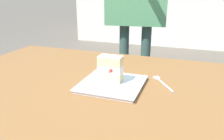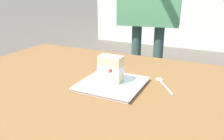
# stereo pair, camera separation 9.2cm
# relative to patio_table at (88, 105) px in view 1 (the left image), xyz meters

# --- Properties ---
(patio_table) EXTENTS (1.39, 1.05, 0.70)m
(patio_table) POSITION_rel_patio_table_xyz_m (0.00, 0.00, 0.00)
(patio_table) COLOR brown
(patio_table) RESTS_ON ground
(dessert_plate) EXTENTS (0.25, 0.25, 0.02)m
(dessert_plate) POSITION_rel_patio_table_xyz_m (0.09, 0.04, 0.09)
(dessert_plate) COLOR white
(dessert_plate) RESTS_ON patio_table
(cake_slice) EXTENTS (0.10, 0.07, 0.11)m
(cake_slice) POSITION_rel_patio_table_xyz_m (0.08, 0.05, 0.15)
(cake_slice) COLOR #EAD18C
(cake_slice) RESTS_ON dessert_plate
(dessert_fork) EXTENTS (0.11, 0.15, 0.01)m
(dessert_fork) POSITION_rel_patio_table_xyz_m (0.28, 0.14, 0.09)
(dessert_fork) COLOR silver
(dessert_fork) RESTS_ON patio_table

